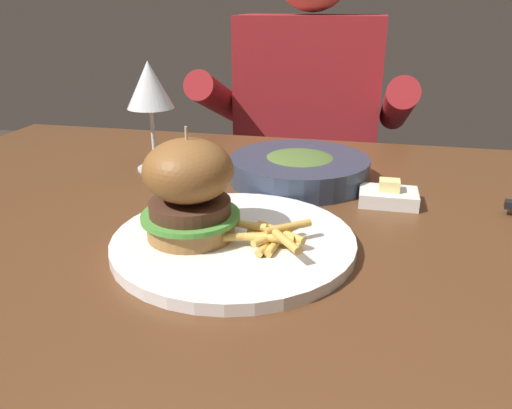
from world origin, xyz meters
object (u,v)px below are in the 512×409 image
(main_plate, at_px, (234,242))
(soup_bowl, at_px, (299,168))
(wine_glass, at_px, (149,88))
(butter_dish, at_px, (388,196))
(diner_person, at_px, (306,176))
(burger_sandwich, at_px, (189,189))

(main_plate, xyz_separation_m, soup_bowl, (0.04, 0.25, 0.02))
(wine_glass, bearing_deg, main_plate, -51.04)
(main_plate, xyz_separation_m, wine_glass, (-0.21, 0.26, 0.13))
(main_plate, xyz_separation_m, butter_dish, (0.18, 0.18, 0.00))
(main_plate, bearing_deg, diner_person, 90.62)
(burger_sandwich, relative_size, diner_person, 0.11)
(soup_bowl, bearing_deg, main_plate, -99.65)
(burger_sandwich, bearing_deg, wine_glass, 120.93)
(soup_bowl, height_order, diner_person, diner_person)
(burger_sandwich, relative_size, wine_glass, 0.71)
(soup_bowl, bearing_deg, butter_dish, -26.85)
(butter_dish, xyz_separation_m, diner_person, (-0.19, 0.62, -0.19))
(butter_dish, bearing_deg, diner_person, 107.07)
(burger_sandwich, bearing_deg, soup_bowl, 70.38)
(wine_glass, relative_size, diner_person, 0.16)
(butter_dish, height_order, diner_person, diner_person)
(main_plate, height_order, butter_dish, butter_dish)
(main_plate, xyz_separation_m, diner_person, (-0.01, 0.80, -0.18))
(soup_bowl, distance_m, diner_person, 0.58)
(wine_glass, relative_size, soup_bowl, 0.82)
(burger_sandwich, height_order, diner_person, diner_person)
(wine_glass, height_order, diner_person, diner_person)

